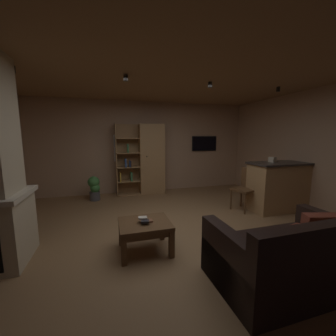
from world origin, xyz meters
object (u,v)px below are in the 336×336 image
object	(u,v)px
bookshelf_cabinet	(148,160)
table_book_1	(145,222)
coffee_table	(145,228)
wall_mounted_tv	(204,144)
leather_couch	(290,258)
dining_chair	(246,186)
kitchen_bar_counter	(283,186)
table_book_0	(148,221)
table_book_2	(143,218)
tissue_box	(272,160)
potted_floor_plant	(94,188)

from	to	relation	value
bookshelf_cabinet	table_book_1	xyz separation A→B (m)	(-0.64, -3.11, -0.49)
coffee_table	wall_mounted_tv	distance (m)	4.20
leather_couch	table_book_1	size ratio (longest dim) A/B	14.88
coffee_table	dining_chair	xyz separation A→B (m)	(2.43, 1.08, 0.19)
kitchen_bar_counter	coffee_table	world-z (taller)	kitchen_bar_counter
coffee_table	table_book_0	bearing A→B (deg)	-4.75
table_book_2	dining_chair	size ratio (longest dim) A/B	0.13
table_book_2	wall_mounted_tv	xyz separation A→B (m)	(2.47, 3.24, 0.90)
bookshelf_cabinet	tissue_box	bearing A→B (deg)	-41.72
leather_couch	table_book_1	world-z (taller)	leather_couch
tissue_box	dining_chair	distance (m)	0.80
table_book_2	kitchen_bar_counter	bearing A→B (deg)	14.94
coffee_table	wall_mounted_tv	world-z (taller)	wall_mounted_tv
dining_chair	leather_couch	bearing A→B (deg)	-115.24
table_book_0	wall_mounted_tv	xyz separation A→B (m)	(2.41, 3.25, 0.95)
leather_couch	kitchen_bar_counter	bearing A→B (deg)	47.39
bookshelf_cabinet	table_book_1	bearing A→B (deg)	-101.66
bookshelf_cabinet	table_book_0	world-z (taller)	bookshelf_cabinet
tissue_box	leather_couch	size ratio (longest dim) A/B	0.08
potted_floor_plant	leather_couch	bearing A→B (deg)	-59.72
leather_couch	dining_chair	xyz separation A→B (m)	(1.02, 2.17, 0.23)
dining_chair	tissue_box	bearing A→B (deg)	-13.19
tissue_box	table_book_2	world-z (taller)	tissue_box
bookshelf_cabinet	table_book_1	world-z (taller)	bookshelf_cabinet
coffee_table	table_book_1	world-z (taller)	table_book_1
kitchen_bar_counter	dining_chair	bearing A→B (deg)	164.36
bookshelf_cabinet	coffee_table	world-z (taller)	bookshelf_cabinet
table_book_1	dining_chair	bearing A→B (deg)	25.34
kitchen_bar_counter	leather_couch	size ratio (longest dim) A/B	0.94
table_book_1	tissue_box	bearing A→B (deg)	19.09
wall_mounted_tv	table_book_1	bearing A→B (deg)	-126.50
tissue_box	potted_floor_plant	size ratio (longest dim) A/B	0.20
table_book_0	potted_floor_plant	size ratio (longest dim) A/B	0.22
tissue_box	table_book_1	bearing A→B (deg)	-160.91
kitchen_bar_counter	table_book_0	xyz separation A→B (m)	(-3.16, -0.87, -0.09)
table_book_1	table_book_2	distance (m)	0.08
kitchen_bar_counter	tissue_box	world-z (taller)	tissue_box
tissue_box	table_book_1	size ratio (longest dim) A/B	1.12
leather_couch	table_book_0	xyz separation A→B (m)	(-1.36, 1.09, 0.14)
kitchen_bar_counter	dining_chair	xyz separation A→B (m)	(-0.77, 0.22, -0.00)
table_book_1	wall_mounted_tv	distance (m)	4.23
table_book_1	wall_mounted_tv	world-z (taller)	wall_mounted_tv
coffee_table	table_book_0	xyz separation A→B (m)	(0.04, -0.00, 0.10)
table_book_2	dining_chair	world-z (taller)	dining_chair
table_book_2	dining_chair	xyz separation A→B (m)	(2.46, 1.08, 0.04)
leather_couch	coffee_table	xyz separation A→B (m)	(-1.41, 1.09, 0.05)
leather_couch	wall_mounted_tv	bearing A→B (deg)	76.48
kitchen_bar_counter	table_book_1	size ratio (longest dim) A/B	14.04
bookshelf_cabinet	coffee_table	distance (m)	3.16
potted_floor_plant	kitchen_bar_counter	bearing A→B (deg)	-24.76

